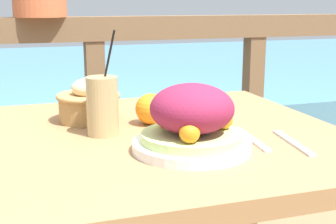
{
  "coord_description": "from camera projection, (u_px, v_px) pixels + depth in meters",
  "views": [
    {
      "loc": [
        -0.29,
        -1.01,
        1.02
      ],
      "look_at": [
        0.03,
        -0.05,
        0.78
      ],
      "focal_mm": 50.0,
      "sensor_mm": 36.0,
      "label": 1
    }
  ],
  "objects": [
    {
      "name": "bread_basket",
      "position": [
        89.0,
        103.0,
        1.19
      ],
      "size": [
        0.16,
        0.16,
        0.11
      ],
      "color": "#AD7F47",
      "rests_on": "patio_table"
    },
    {
      "name": "orange_near_basket",
      "position": [
        151.0,
        109.0,
        1.16
      ],
      "size": [
        0.08,
        0.08,
        0.08
      ],
      "color": "orange",
      "rests_on": "patio_table"
    },
    {
      "name": "knife",
      "position": [
        293.0,
        143.0,
        1.01
      ],
      "size": [
        0.04,
        0.18,
        0.0
      ],
      "color": "silver",
      "rests_on": "patio_table"
    },
    {
      "name": "sea_backdrop",
      "position": [
        51.0,
        92.0,
        4.23
      ],
      "size": [
        12.0,
        4.0,
        0.44
      ],
      "color": "teal",
      "rests_on": "ground_plane"
    },
    {
      "name": "patio_table",
      "position": [
        151.0,
        178.0,
        1.11
      ],
      "size": [
        0.91,
        0.82,
        0.72
      ],
      "color": "#997047",
      "rests_on": "ground_plane"
    },
    {
      "name": "salad_plate",
      "position": [
        192.0,
        122.0,
        0.95
      ],
      "size": [
        0.24,
        0.24,
        0.14
      ],
      "color": "white",
      "rests_on": "patio_table"
    },
    {
      "name": "fork",
      "position": [
        252.0,
        139.0,
        1.03
      ],
      "size": [
        0.03,
        0.18,
        0.0
      ],
      "color": "silver",
      "rests_on": "patio_table"
    },
    {
      "name": "railing_fence",
      "position": [
        96.0,
        94.0,
        1.81
      ],
      "size": [
        2.8,
        0.08,
        0.97
      ],
      "color": "brown",
      "rests_on": "ground_plane"
    },
    {
      "name": "drink_glass",
      "position": [
        102.0,
        106.0,
        1.06
      ],
      "size": [
        0.07,
        0.08,
        0.24
      ],
      "color": "tan",
      "rests_on": "patio_table"
    }
  ]
}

